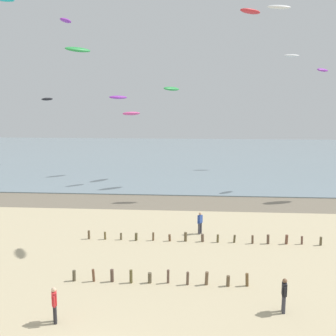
{
  "coord_description": "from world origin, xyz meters",
  "views": [
    {
      "loc": [
        4.15,
        -11.76,
        9.81
      ],
      "look_at": [
        2.28,
        12.96,
        5.7
      ],
      "focal_mm": 40.89,
      "sensor_mm": 36.0,
      "label": 1
    }
  ],
  "objects_px": {
    "person_nearest_camera": "(284,294)",
    "kite_aloft_8": "(78,50)",
    "kite_aloft_0": "(118,97)",
    "kite_aloft_11": "(47,99)",
    "kite_aloft_4": "(279,7)",
    "kite_aloft_1": "(323,70)",
    "kite_aloft_12": "(171,89)",
    "kite_aloft_6": "(66,20)",
    "person_mid_beach": "(54,304)",
    "kite_aloft_7": "(250,11)",
    "person_by_waterline": "(200,222)",
    "kite_aloft_3": "(131,113)",
    "kite_aloft_10": "(291,56)"
  },
  "relations": [
    {
      "from": "person_nearest_camera",
      "to": "kite_aloft_8",
      "type": "distance_m",
      "value": 37.1
    },
    {
      "from": "kite_aloft_0",
      "to": "kite_aloft_11",
      "type": "distance_m",
      "value": 17.06
    },
    {
      "from": "kite_aloft_4",
      "to": "kite_aloft_11",
      "type": "bearing_deg",
      "value": 136.14
    },
    {
      "from": "kite_aloft_1",
      "to": "kite_aloft_12",
      "type": "xyz_separation_m",
      "value": [
        -17.32,
        5.27,
        -1.79
      ]
    },
    {
      "from": "kite_aloft_8",
      "to": "kite_aloft_12",
      "type": "height_order",
      "value": "kite_aloft_8"
    },
    {
      "from": "kite_aloft_0",
      "to": "kite_aloft_6",
      "type": "relative_size",
      "value": 1.0
    },
    {
      "from": "person_mid_beach",
      "to": "kite_aloft_7",
      "type": "distance_m",
      "value": 39.75
    },
    {
      "from": "kite_aloft_1",
      "to": "kite_aloft_4",
      "type": "xyz_separation_m",
      "value": [
        -5.84,
        -3.65,
        5.92
      ]
    },
    {
      "from": "person_by_waterline",
      "to": "kite_aloft_8",
      "type": "relative_size",
      "value": 0.52
    },
    {
      "from": "kite_aloft_3",
      "to": "person_mid_beach",
      "type": "bearing_deg",
      "value": 51.44
    },
    {
      "from": "person_by_waterline",
      "to": "kite_aloft_6",
      "type": "xyz_separation_m",
      "value": [
        -18.66,
        26.08,
        20.42
      ]
    },
    {
      "from": "person_nearest_camera",
      "to": "kite_aloft_8",
      "type": "xyz_separation_m",
      "value": [
        -18.32,
        28.41,
        15.3
      ]
    },
    {
      "from": "person_mid_beach",
      "to": "kite_aloft_0",
      "type": "xyz_separation_m",
      "value": [
        -4.51,
        37.11,
        9.9
      ]
    },
    {
      "from": "kite_aloft_3",
      "to": "kite_aloft_4",
      "type": "distance_m",
      "value": 20.03
    },
    {
      "from": "person_nearest_camera",
      "to": "person_mid_beach",
      "type": "height_order",
      "value": "same"
    },
    {
      "from": "person_mid_beach",
      "to": "kite_aloft_6",
      "type": "relative_size",
      "value": 0.61
    },
    {
      "from": "kite_aloft_6",
      "to": "kite_aloft_10",
      "type": "height_order",
      "value": "kite_aloft_6"
    },
    {
      "from": "kite_aloft_1",
      "to": "kite_aloft_3",
      "type": "xyz_separation_m",
      "value": [
        -21.95,
        1.33,
        -4.89
      ]
    },
    {
      "from": "kite_aloft_1",
      "to": "kite_aloft_3",
      "type": "distance_m",
      "value": 22.53
    },
    {
      "from": "person_by_waterline",
      "to": "kite_aloft_3",
      "type": "distance_m",
      "value": 21.5
    },
    {
      "from": "person_nearest_camera",
      "to": "kite_aloft_0",
      "type": "xyz_separation_m",
      "value": [
        -15.07,
        35.44,
        9.9
      ]
    },
    {
      "from": "kite_aloft_12",
      "to": "kite_aloft_6",
      "type": "bearing_deg",
      "value": -68.76
    },
    {
      "from": "kite_aloft_0",
      "to": "kite_aloft_1",
      "type": "bearing_deg",
      "value": 121.97
    },
    {
      "from": "kite_aloft_4",
      "to": "kite_aloft_7",
      "type": "relative_size",
      "value": 0.82
    },
    {
      "from": "person_mid_beach",
      "to": "kite_aloft_11",
      "type": "relative_size",
      "value": 0.64
    },
    {
      "from": "kite_aloft_6",
      "to": "kite_aloft_7",
      "type": "distance_m",
      "value": 25.29
    },
    {
      "from": "kite_aloft_11",
      "to": "kite_aloft_0",
      "type": "bearing_deg",
      "value": -5.6
    },
    {
      "from": "kite_aloft_11",
      "to": "kite_aloft_12",
      "type": "distance_m",
      "value": 24.65
    },
    {
      "from": "kite_aloft_0",
      "to": "person_mid_beach",
      "type": "bearing_deg",
      "value": 55.84
    },
    {
      "from": "person_nearest_camera",
      "to": "kite_aloft_10",
      "type": "xyz_separation_m",
      "value": [
        9.82,
        43.3,
        16.18
      ]
    },
    {
      "from": "kite_aloft_11",
      "to": "kite_aloft_3",
      "type": "bearing_deg",
      "value": -14.17
    },
    {
      "from": "person_nearest_camera",
      "to": "person_by_waterline",
      "type": "relative_size",
      "value": 1.0
    },
    {
      "from": "kite_aloft_1",
      "to": "kite_aloft_8",
      "type": "distance_m",
      "value": 28.19
    },
    {
      "from": "kite_aloft_4",
      "to": "kite_aloft_12",
      "type": "xyz_separation_m",
      "value": [
        -11.48,
        8.92,
        -7.71
      ]
    },
    {
      "from": "kite_aloft_3",
      "to": "kite_aloft_4",
      "type": "height_order",
      "value": "kite_aloft_4"
    },
    {
      "from": "person_by_waterline",
      "to": "kite_aloft_4",
      "type": "distance_m",
      "value": 24.16
    },
    {
      "from": "person_by_waterline",
      "to": "kite_aloft_11",
      "type": "relative_size",
      "value": 0.64
    },
    {
      "from": "kite_aloft_6",
      "to": "kite_aloft_8",
      "type": "relative_size",
      "value": 0.85
    },
    {
      "from": "person_mid_beach",
      "to": "kite_aloft_10",
      "type": "bearing_deg",
      "value": 65.62
    },
    {
      "from": "person_by_waterline",
      "to": "kite_aloft_10",
      "type": "bearing_deg",
      "value": 66.99
    },
    {
      "from": "person_nearest_camera",
      "to": "kite_aloft_11",
      "type": "xyz_separation_m",
      "value": [
        -29.03,
        45.24,
        9.81
      ]
    },
    {
      "from": "kite_aloft_1",
      "to": "kite_aloft_6",
      "type": "height_order",
      "value": "kite_aloft_6"
    },
    {
      "from": "kite_aloft_1",
      "to": "kite_aloft_3",
      "type": "bearing_deg",
      "value": 132.39
    },
    {
      "from": "kite_aloft_3",
      "to": "kite_aloft_4",
      "type": "xyz_separation_m",
      "value": [
        16.11,
        -4.98,
        10.81
      ]
    },
    {
      "from": "kite_aloft_12",
      "to": "person_by_waterline",
      "type": "bearing_deg",
      "value": 45.35
    },
    {
      "from": "kite_aloft_4",
      "to": "kite_aloft_6",
      "type": "distance_m",
      "value": 29.47
    },
    {
      "from": "person_by_waterline",
      "to": "kite_aloft_4",
      "type": "bearing_deg",
      "value": 59.47
    },
    {
      "from": "kite_aloft_6",
      "to": "kite_aloft_12",
      "type": "bearing_deg",
      "value": -95.17
    },
    {
      "from": "person_nearest_camera",
      "to": "kite_aloft_7",
      "type": "xyz_separation_m",
      "value": [
        1.86,
        30.53,
        19.72
      ]
    },
    {
      "from": "kite_aloft_4",
      "to": "kite_aloft_1",
      "type": "bearing_deg",
      "value": 20.71
    }
  ]
}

